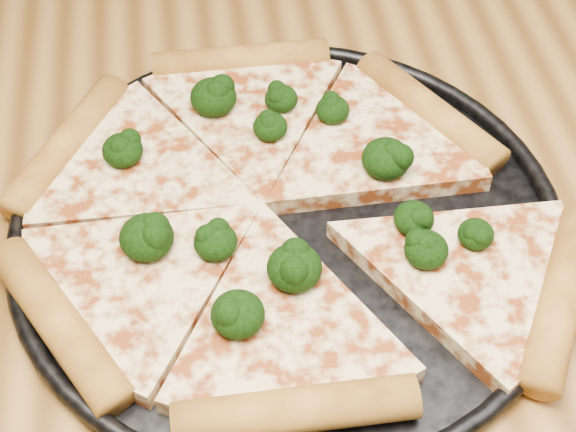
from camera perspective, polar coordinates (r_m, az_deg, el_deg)
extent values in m
cube|color=olive|center=(0.65, 0.04, 0.53)|extent=(1.20, 0.90, 0.04)
cylinder|color=black|center=(0.60, 0.00, -0.80)|extent=(0.38, 0.38, 0.01)
torus|color=black|center=(0.60, 0.00, -0.37)|extent=(0.39, 0.39, 0.01)
cylinder|color=#C58631|center=(0.68, 9.34, 6.89)|extent=(0.10, 0.14, 0.03)
cylinder|color=#C58631|center=(0.71, -3.13, 10.23)|extent=(0.14, 0.03, 0.03)
cylinder|color=#C58631|center=(0.66, -14.44, 4.60)|extent=(0.10, 0.14, 0.03)
cylinder|color=#C58631|center=(0.56, -14.94, -6.84)|extent=(0.10, 0.14, 0.03)
cylinder|color=#C58631|center=(0.51, 0.52, -12.74)|extent=(0.14, 0.03, 0.03)
cylinder|color=#C58631|center=(0.58, 17.62, -5.15)|extent=(0.10, 0.14, 0.03)
ellipsoid|color=black|center=(0.65, 2.98, 7.04)|extent=(0.03, 0.03, 0.02)
ellipsoid|color=black|center=(0.58, 8.33, -0.16)|extent=(0.03, 0.03, 0.02)
ellipsoid|color=black|center=(0.64, -1.18, 5.93)|extent=(0.03, 0.03, 0.02)
ellipsoid|color=black|center=(0.57, -4.82, -1.71)|extent=(0.03, 0.03, 0.02)
ellipsoid|color=black|center=(0.63, -10.90, 4.30)|extent=(0.03, 0.03, 0.02)
ellipsoid|color=black|center=(0.66, -4.97, 7.85)|extent=(0.04, 0.04, 0.03)
ellipsoid|color=black|center=(0.55, 0.43, -3.44)|extent=(0.04, 0.04, 0.03)
ellipsoid|color=black|center=(0.58, 12.33, -1.18)|extent=(0.02, 0.02, 0.02)
ellipsoid|color=black|center=(0.57, -9.35, -1.40)|extent=(0.04, 0.04, 0.03)
ellipsoid|color=black|center=(0.62, 6.52, 3.79)|extent=(0.04, 0.04, 0.03)
ellipsoid|color=black|center=(0.66, -0.45, 7.78)|extent=(0.03, 0.03, 0.02)
ellipsoid|color=black|center=(0.53, -3.35, -6.51)|extent=(0.03, 0.03, 0.03)
ellipsoid|color=black|center=(0.57, 9.14, -2.21)|extent=(0.03, 0.03, 0.02)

